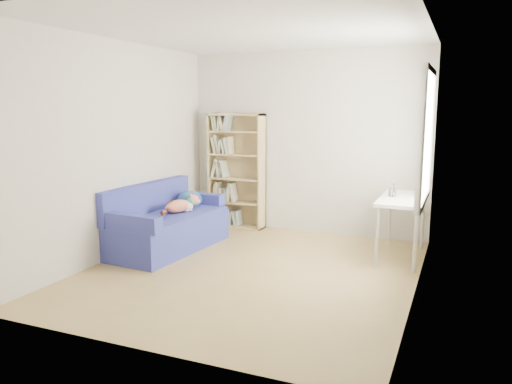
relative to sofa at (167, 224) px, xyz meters
The scene contains 6 objects.
ground 1.47m from the sofa, 17.32° to the right, with size 4.00×4.00×0.00m, color olive.
room_shell 2.01m from the sofa, 14.97° to the right, with size 3.54×4.04×2.62m.
sofa is the anchor object (origin of this frame).
bookshelf 1.54m from the sofa, 76.91° to the left, with size 0.86×0.27×1.72m.
desk 2.95m from the sofa, 14.54° to the left, with size 0.51×1.12×0.75m.
pen_cup 2.86m from the sofa, 15.24° to the left, with size 0.09×0.09×0.17m.
Camera 1 is at (2.11, -4.91, 1.81)m, focal length 35.00 mm.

